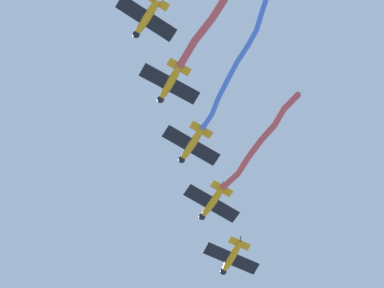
{
  "coord_description": "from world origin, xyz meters",
  "views": [
    {
      "loc": [
        38.77,
        -22.97,
        5.35
      ],
      "look_at": [
        12.15,
        -7.6,
        85.4
      ],
      "focal_mm": 65.93,
      "sensor_mm": 36.0,
      "label": 1
    }
  ],
  "objects_px": {
    "airplane_lead": "(231,258)",
    "airplane_left_wing": "(212,203)",
    "airplane_trail": "(147,18)",
    "airplane_right_wing": "(191,145)",
    "airplane_slot": "(170,83)"
  },
  "relations": [
    {
      "from": "airplane_left_wing",
      "to": "airplane_trail",
      "type": "xyz_separation_m",
      "value": [
        16.18,
        -18.23,
        0.75
      ]
    },
    {
      "from": "airplane_right_wing",
      "to": "airplane_slot",
      "type": "relative_size",
      "value": 1.0
    },
    {
      "from": "airplane_right_wing",
      "to": "airplane_slot",
      "type": "xyz_separation_m",
      "value": [
        5.39,
        -6.07,
        0.25
      ]
    },
    {
      "from": "airplane_lead",
      "to": "airplane_trail",
      "type": "xyz_separation_m",
      "value": [
        21.57,
        -24.31,
        1.0
      ]
    },
    {
      "from": "airplane_lead",
      "to": "airplane_left_wing",
      "type": "bearing_deg",
      "value": 135.75
    },
    {
      "from": "airplane_lead",
      "to": "airplane_left_wing",
      "type": "distance_m",
      "value": 8.14
    },
    {
      "from": "airplane_left_wing",
      "to": "airplane_slot",
      "type": "relative_size",
      "value": 1.01
    },
    {
      "from": "airplane_left_wing",
      "to": "airplane_slot",
      "type": "distance_m",
      "value": 16.25
    },
    {
      "from": "airplane_left_wing",
      "to": "airplane_slot",
      "type": "height_order",
      "value": "airplane_slot"
    },
    {
      "from": "airplane_slot",
      "to": "airplane_trail",
      "type": "height_order",
      "value": "airplane_trail"
    },
    {
      "from": "airplane_left_wing",
      "to": "airplane_right_wing",
      "type": "bearing_deg",
      "value": 129.43
    },
    {
      "from": "airplane_lead",
      "to": "airplane_slot",
      "type": "bearing_deg",
      "value": 135.81
    },
    {
      "from": "airplane_trail",
      "to": "airplane_left_wing",
      "type": "bearing_deg",
      "value": -51.7
    },
    {
      "from": "airplane_trail",
      "to": "airplane_right_wing",
      "type": "bearing_deg",
      "value": -51.71
    },
    {
      "from": "airplane_lead",
      "to": "airplane_slot",
      "type": "height_order",
      "value": "airplane_slot"
    }
  ]
}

